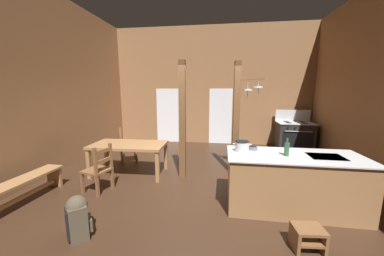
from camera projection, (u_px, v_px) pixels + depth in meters
name	position (u px, v px, depth m)	size (l,w,h in m)	color
ground_plane	(200.00, 194.00, 4.16)	(7.90, 8.90, 0.10)	#382316
wall_back	(212.00, 86.00, 7.80)	(7.90, 0.14, 4.26)	#93663F
wall_left	(23.00, 82.00, 4.28)	(0.14, 8.90, 4.26)	#93663F
glazed_door_back_left	(170.00, 116.00, 8.14)	(1.00, 0.01, 2.05)	white
glazed_panel_back_right	(220.00, 116.00, 7.87)	(0.84, 0.01, 2.05)	white
kitchen_island	(292.00, 182.00, 3.51)	(2.17, 0.98, 0.93)	#9E7044
stove_range	(294.00, 136.00, 7.10)	(1.16, 0.85, 1.32)	#272727
support_post_with_pot_rack	(238.00, 116.00, 4.81)	(0.66, 0.24, 2.61)	brown
support_post_center	(182.00, 121.00, 4.69)	(0.14, 0.14, 2.61)	brown
step_stool	(308.00, 237.00, 2.62)	(0.38, 0.31, 0.30)	brown
dining_table	(129.00, 147.00, 4.97)	(1.72, 0.95, 0.74)	#9E7044
ladderback_chair_near_window	(99.00, 170.00, 4.10)	(0.54, 0.54, 0.95)	brown
ladderback_chair_by_post	(126.00, 146.00, 5.87)	(0.59, 0.59, 0.95)	brown
bench_along_left_wall	(19.00, 188.00, 3.65)	(0.41, 1.62, 0.44)	#9E7044
backpack	(78.00, 216.00, 2.82)	(0.39, 0.39, 0.60)	#4C4233
stockpot_on_counter	(242.00, 146.00, 3.61)	(0.31, 0.24, 0.19)	silver
mixing_bowl_on_counter	(253.00, 148.00, 3.76)	(0.17, 0.17, 0.06)	slate
bottle_tall_on_counter	(287.00, 149.00, 3.38)	(0.08, 0.08, 0.29)	#2D5638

